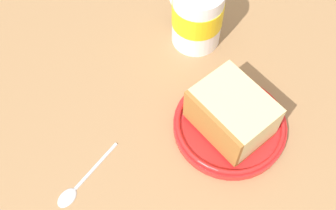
{
  "coord_description": "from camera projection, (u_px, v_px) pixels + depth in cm",
  "views": [
    {
      "loc": [
        -15.62,
        29.94,
        54.82
      ],
      "look_at": [
        -1.28,
        3.01,
        3.0
      ],
      "focal_mm": 45.95,
      "sensor_mm": 36.0,
      "label": 1
    }
  ],
  "objects": [
    {
      "name": "ground_plane",
      "position": [
        170.0,
        100.0,
        0.65
      ],
      "size": [
        110.53,
        110.53,
        2.24
      ],
      "primitive_type": "cube",
      "color": "#936D47"
    },
    {
      "name": "small_plate",
      "position": [
        230.0,
        125.0,
        0.61
      ],
      "size": [
        16.1,
        16.1,
        1.82
      ],
      "color": "red",
      "rests_on": "ground_plane"
    },
    {
      "name": "cake_slice",
      "position": [
        232.0,
        114.0,
        0.58
      ],
      "size": [
        12.72,
        11.47,
        6.58
      ],
      "color": "#9E662D",
      "rests_on": "small_plate"
    },
    {
      "name": "tea_mug",
      "position": [
        197.0,
        14.0,
        0.65
      ],
      "size": [
        10.34,
        7.9,
        10.57
      ],
      "color": "white",
      "rests_on": "ground_plane"
    },
    {
      "name": "teaspoon",
      "position": [
        76.0,
        187.0,
        0.57
      ],
      "size": [
        3.07,
        11.41,
        0.8
      ],
      "color": "silver",
      "rests_on": "ground_plane"
    }
  ]
}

